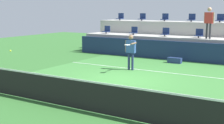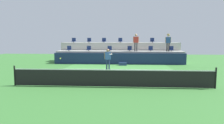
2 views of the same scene
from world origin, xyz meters
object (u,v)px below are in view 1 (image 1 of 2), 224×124
(stadium_chair_lower_mid_right, at_px, (199,34))
(spectator_in_grey, at_px, (209,20))
(stadium_chair_lower_left, at_px, (134,31))
(equipment_bag, at_px, (175,60))
(stadium_chair_upper_far_left, at_px, (120,17))
(stadium_chair_upper_mid_left, at_px, (165,18))
(tennis_player, at_px, (131,49))
(stadium_chair_lower_far_left, at_px, (107,30))
(tennis_ball, at_px, (10,51))
(stadium_chair_lower_mid_left, at_px, (165,33))
(stadium_chair_upper_left, at_px, (142,18))
(stadium_chair_upper_center, at_px, (192,18))
(stadium_chair_upper_mid_right, at_px, (220,19))

(stadium_chair_lower_mid_right, relative_size, spectator_in_grey, 0.29)
(stadium_chair_lower_left, distance_m, equipment_bag, 4.42)
(stadium_chair_upper_far_left, relative_size, stadium_chair_upper_mid_left, 1.00)
(stadium_chair_upper_far_left, xyz_separation_m, tennis_player, (4.54, -6.95, -1.27))
(stadium_chair_lower_far_left, height_order, stadium_chair_upper_far_left, stadium_chair_upper_far_left)
(stadium_chair_lower_left, relative_size, stadium_chair_upper_far_left, 1.00)
(stadium_chair_upper_far_left, xyz_separation_m, stadium_chair_upper_mid_left, (3.47, 0.00, 0.00))
(spectator_in_grey, height_order, tennis_ball, spectator_in_grey)
(stadium_chair_lower_mid_left, relative_size, tennis_ball, 7.65)
(stadium_chair_upper_far_left, xyz_separation_m, tennis_ball, (2.34, -12.25, -0.92))
(stadium_chair_upper_left, height_order, spectator_in_grey, spectator_in_grey)
(stadium_chair_lower_far_left, distance_m, stadium_chair_upper_center, 5.73)
(stadium_chair_upper_mid_right, xyz_separation_m, tennis_ball, (-4.76, -12.25, -0.92))
(stadium_chair_lower_mid_left, bearing_deg, stadium_chair_lower_far_left, 180.00)
(stadium_chair_lower_far_left, xyz_separation_m, stadium_chair_upper_mid_left, (3.53, 1.80, 0.85))
(stadium_chair_lower_mid_right, bearing_deg, equipment_bag, -106.99)
(stadium_chair_upper_left, height_order, stadium_chair_upper_center, same)
(stadium_chair_lower_mid_left, height_order, tennis_ball, stadium_chair_lower_mid_left)
(stadium_chair_lower_mid_left, xyz_separation_m, stadium_chair_lower_mid_right, (2.09, 0.00, 0.00))
(tennis_player, height_order, spectator_in_grey, spectator_in_grey)
(stadium_chair_lower_left, bearing_deg, tennis_player, -64.18)
(spectator_in_grey, xyz_separation_m, tennis_ball, (-4.63, -10.06, -0.93))
(stadium_chair_lower_left, bearing_deg, stadium_chair_lower_mid_left, 0.00)
(stadium_chair_lower_mid_right, xyz_separation_m, tennis_ball, (-4.00, -10.45, -0.07))
(stadium_chair_lower_left, xyz_separation_m, spectator_in_grey, (4.91, -0.38, 0.86))
(stadium_chair_upper_mid_left, xyz_separation_m, spectator_in_grey, (3.50, -2.18, 0.01))
(stadium_chair_lower_far_left, bearing_deg, equipment_bag, -20.64)
(stadium_chair_lower_far_left, bearing_deg, spectator_in_grey, -3.13)
(stadium_chair_upper_far_left, distance_m, stadium_chair_upper_mid_right, 7.10)
(stadium_chair_lower_mid_left, distance_m, stadium_chair_lower_mid_right, 2.09)
(stadium_chair_upper_far_left, relative_size, stadium_chair_upper_center, 1.00)
(stadium_chair_upper_mid_left, relative_size, tennis_ball, 7.65)
(stadium_chair_upper_far_left, bearing_deg, stadium_chair_lower_mid_left, -22.97)
(stadium_chair_lower_far_left, distance_m, stadium_chair_lower_mid_right, 6.39)
(stadium_chair_upper_far_left, bearing_deg, stadium_chair_upper_mid_left, 0.00)
(stadium_chair_upper_center, height_order, spectator_in_grey, spectator_in_grey)
(stadium_chair_lower_mid_right, bearing_deg, stadium_chair_lower_mid_left, 180.00)
(stadium_chair_upper_mid_right, distance_m, spectator_in_grey, 2.19)
(tennis_player, height_order, equipment_bag, tennis_player)
(stadium_chair_upper_mid_left, relative_size, stadium_chair_upper_center, 1.00)
(stadium_chair_lower_mid_right, distance_m, equipment_bag, 2.61)
(stadium_chair_lower_left, xyz_separation_m, stadium_chair_upper_far_left, (-2.05, 1.80, 0.85))
(stadium_chair_upper_far_left, bearing_deg, stadium_chair_lower_left, -41.32)
(stadium_chair_lower_far_left, distance_m, stadium_chair_lower_left, 2.11)
(stadium_chair_lower_mid_left, distance_m, stadium_chair_upper_mid_right, 3.48)
(stadium_chair_upper_mid_left, xyz_separation_m, tennis_player, (1.07, -6.95, -1.27))
(stadium_chair_lower_left, relative_size, stadium_chair_upper_mid_left, 1.00)
(stadium_chair_upper_left, bearing_deg, stadium_chair_lower_mid_left, -36.05)
(stadium_chair_upper_mid_left, distance_m, equipment_bag, 5.02)
(stadium_chair_upper_left, bearing_deg, stadium_chair_upper_mid_left, 0.00)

